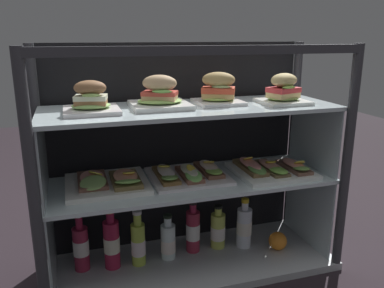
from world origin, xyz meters
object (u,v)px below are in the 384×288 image
plated_roll_sandwich_left_of_center (160,97)px  juice_bottle_front_middle (168,241)px  open_sandwich_tray_left_of_center (271,169)px  juice_bottle_back_center (244,227)px  juice_bottle_near_post (112,243)px  juice_bottle_front_second (218,230)px  open_sandwich_tray_mid_left (108,182)px  juice_bottle_front_left_end (81,247)px  juice_bottle_back_right (193,230)px  juice_bottle_front_fourth (138,243)px  open_sandwich_tray_far_left (188,174)px  plated_roll_sandwich_center (91,101)px  plated_roll_sandwich_mid_right (218,91)px  plated_roll_sandwich_near_right_corner (283,91)px  orange_fruit_beside_bottles (278,241)px

plated_roll_sandwich_left_of_center → juice_bottle_front_middle: (0.03, 0.03, -0.61)m
open_sandwich_tray_left_of_center → juice_bottle_back_center: (-0.08, 0.07, -0.28)m
juice_bottle_front_middle → juice_bottle_back_center: size_ratio=0.87×
juice_bottle_near_post → juice_bottle_front_second: juice_bottle_near_post is taller
open_sandwich_tray_mid_left → juice_bottle_front_left_end: bearing=158.2°
open_sandwich_tray_left_of_center → juice_bottle_back_right: bearing=162.6°
juice_bottle_front_left_end → juice_bottle_back_right: (0.46, 0.00, -0.00)m
juice_bottle_near_post → juice_bottle_front_fourth: juice_bottle_near_post is taller
open_sandwich_tray_mid_left → juice_bottle_front_fourth: (0.10, 0.02, -0.28)m
open_sandwich_tray_far_left → open_sandwich_tray_left_of_center: (0.34, -0.05, 0.00)m
plated_roll_sandwich_center → juice_bottle_back_center: size_ratio=0.84×
plated_roll_sandwich_center → juice_bottle_front_fourth: plated_roll_sandwich_center is taller
plated_roll_sandwich_mid_right → juice_bottle_near_post: size_ratio=0.70×
open_sandwich_tray_far_left → plated_roll_sandwich_left_of_center: bearing=-178.2°
juice_bottle_front_second → plated_roll_sandwich_mid_right: bearing=-122.3°
open_sandwich_tray_left_of_center → plated_roll_sandwich_near_right_corner: bearing=-18.1°
plated_roll_sandwich_near_right_corner → juice_bottle_near_post: plated_roll_sandwich_near_right_corner is taller
plated_roll_sandwich_near_right_corner → juice_bottle_front_fourth: bearing=172.6°
open_sandwich_tray_far_left → orange_fruit_beside_bottles: open_sandwich_tray_far_left is taller
open_sandwich_tray_far_left → juice_bottle_front_second: size_ratio=1.54×
plated_roll_sandwich_mid_right → open_sandwich_tray_far_left: plated_roll_sandwich_mid_right is taller
plated_roll_sandwich_center → juice_bottle_front_fourth: size_ratio=0.80×
open_sandwich_tray_far_left → juice_bottle_front_second: 0.33m
plated_roll_sandwich_left_of_center → juice_bottle_front_left_end: (-0.32, 0.05, -0.58)m
juice_bottle_front_fourth → juice_bottle_back_right: bearing=7.2°
juice_bottle_front_second → juice_bottle_back_center: 0.12m
plated_roll_sandwich_near_right_corner → juice_bottle_front_fourth: 0.83m
open_sandwich_tray_far_left → plated_roll_sandwich_mid_right: bearing=5.3°
open_sandwich_tray_mid_left → orange_fruit_beside_bottles: size_ratio=3.82×
plated_roll_sandwich_center → open_sandwich_tray_mid_left: plated_roll_sandwich_center is taller
plated_roll_sandwich_near_right_corner → open_sandwich_tray_left_of_center: 0.32m
plated_roll_sandwich_center → open_sandwich_tray_mid_left: bearing=31.7°
juice_bottle_back_center → open_sandwich_tray_mid_left: bearing=-178.1°
juice_bottle_near_post → juice_bottle_front_middle: juice_bottle_near_post is taller
juice_bottle_front_second → orange_fruit_beside_bottles: bearing=-22.6°
juice_bottle_front_fourth → plated_roll_sandwich_left_of_center: bearing=-12.9°
plated_roll_sandwich_near_right_corner → juice_bottle_front_middle: (-0.45, 0.08, -0.61)m
juice_bottle_front_left_end → juice_bottle_near_post: bearing=-10.1°
juice_bottle_near_post → juice_bottle_front_second: (0.46, 0.02, -0.03)m
plated_roll_sandwich_center → plated_roll_sandwich_near_right_corner: (0.72, -0.03, 0.01)m
plated_roll_sandwich_center → plated_roll_sandwich_mid_right: 0.48m
juice_bottle_front_left_end → orange_fruit_beside_bottles: 0.82m
juice_bottle_front_left_end → juice_bottle_back_right: size_ratio=1.06×
plated_roll_sandwich_center → plated_roll_sandwich_mid_right: size_ratio=1.07×
juice_bottle_near_post → plated_roll_sandwich_center: bearing=-130.0°
open_sandwich_tray_mid_left → juice_bottle_front_fourth: size_ratio=1.29×
juice_bottle_back_right → plated_roll_sandwich_near_right_corner: bearing=-17.5°
juice_bottle_back_center → orange_fruit_beside_bottles: (0.13, -0.07, -0.05)m
open_sandwich_tray_far_left → juice_bottle_front_left_end: 0.51m
open_sandwich_tray_mid_left → juice_bottle_front_second: size_ratio=1.54×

